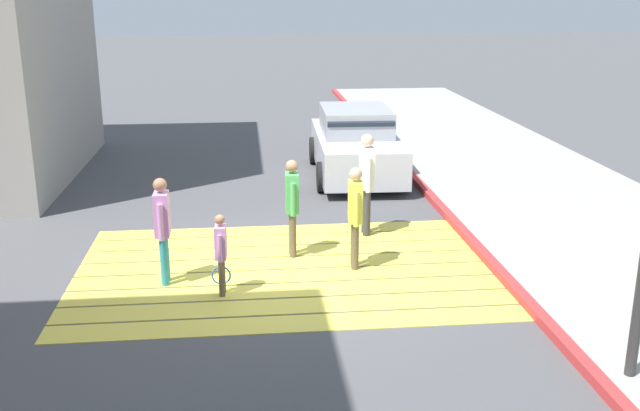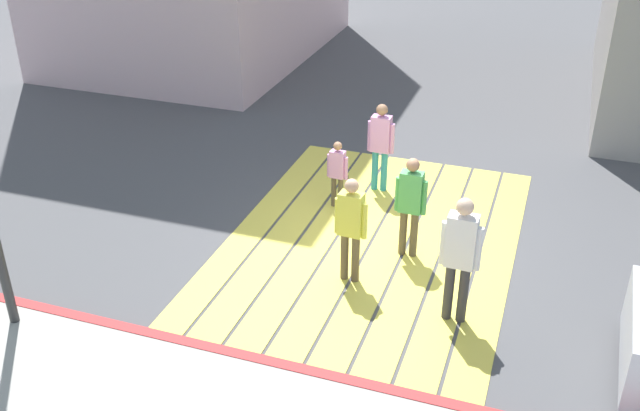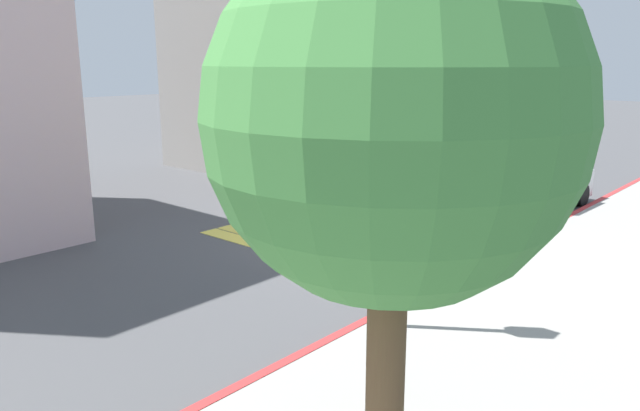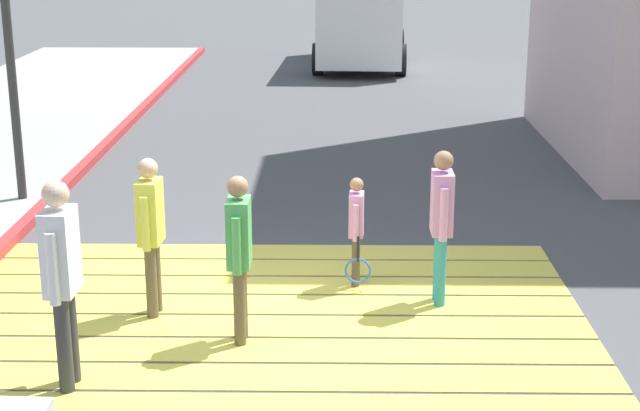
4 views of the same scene
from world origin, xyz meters
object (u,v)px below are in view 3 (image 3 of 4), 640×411
Objects in this scene: street_tree at (385,126)px; pedestrian_teen_behind at (377,197)px; pedestrian_adult_trailing at (446,194)px; pedestrian_adult_lead at (291,192)px; pedestrian_adult_side at (393,208)px; traffic_light_corner at (390,140)px; car_parked_near_curb at (534,184)px; pedestrian_child_with_racket at (302,212)px.

street_tree is 3.31× the size of pedestrian_teen_behind.
pedestrian_adult_trailing is (4.14, -8.45, -2.57)m from street_tree.
pedestrian_adult_trailing reaches higher than pedestrian_adult_lead.
street_tree is 8.69m from pedestrian_adult_side.
pedestrian_adult_trailing is (2.04, -5.36, -1.98)m from traffic_light_corner.
pedestrian_adult_lead is 0.89× the size of pedestrian_adult_trailing.
car_parked_near_curb is at bearing -80.64° from traffic_light_corner.
car_parked_near_curb is 13.50m from street_tree.
pedestrian_child_with_racket is at bearing 66.14° from car_parked_near_curb.
pedestrian_adult_side is at bearing -56.34° from street_tree.
traffic_light_corner reaches higher than pedestrian_child_with_racket.
pedestrian_teen_behind is (0.93, -0.63, -0.00)m from pedestrian_adult_side.
traffic_light_corner is 5.89m from pedestrian_child_with_racket.
street_tree is 2.93× the size of pedestrian_adult_trailing.
street_tree is 9.43m from pedestrian_child_with_racket.
pedestrian_adult_side reaches higher than pedestrian_child_with_racket.
pedestrian_adult_side is 1.12m from pedestrian_teen_behind.
street_tree reaches higher than car_parked_near_curb.
car_parked_near_curb is 4.25m from pedestrian_adult_trailing.
pedestrian_teen_behind is (3.40, -4.42, -2.10)m from traffic_light_corner.
traffic_light_corner reaches higher than pedestrian_teen_behind.
street_tree reaches higher than pedestrian_child_with_racket.
street_tree is 9.75m from pedestrian_adult_trailing.
car_parked_near_curb is 5.87m from pedestrian_adult_side.
pedestrian_adult_side is at bearing 74.40° from pedestrian_adult_trailing.
car_parked_near_curb is at bearing -98.83° from pedestrian_adult_side.
traffic_light_corner is at bearing 147.26° from pedestrian_adult_lead.
traffic_light_corner is 6.70m from pedestrian_adult_lead.
car_parked_near_curb is 1.03× the size of traffic_light_corner.
street_tree is 4.42× the size of pedestrian_child_with_racket.
traffic_light_corner is 2.63× the size of pedestrian_adult_side.
car_parked_near_curb reaches higher than pedestrian_child_with_racket.
street_tree is at bearing 137.61° from pedestrian_child_with_racket.
street_tree is 9.69m from pedestrian_teen_behind.
street_tree reaches higher than pedestrian_adult_side.
pedestrian_adult_trailing reaches higher than pedestrian_teen_behind.
street_tree is 3.29× the size of pedestrian_adult_lead.
pedestrian_teen_behind is (1.37, 0.94, -0.12)m from pedestrian_adult_trailing.
car_parked_near_curb is 2.40× the size of pedestrian_adult_trailing.
pedestrian_teen_behind is at bearing -153.51° from pedestrian_adult_lead.
pedestrian_adult_trailing is 1.67m from pedestrian_teen_behind.
pedestrian_adult_side is 2.22m from pedestrian_child_with_racket.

